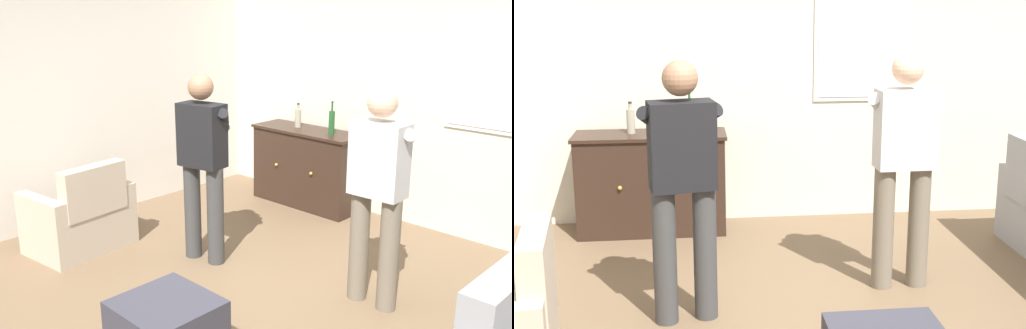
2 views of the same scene
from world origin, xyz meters
The scene contains 6 objects.
wall_back_with_window centered at (0.02, 2.66, 1.40)m, with size 5.20×0.15×2.80m.
sideboard_cabinet centered at (-1.16, 2.30, 0.44)m, with size 1.31×0.49×0.88m.
bottle_wine_green centered at (-0.82, 2.28, 1.02)m, with size 0.07×0.07×0.36m.
bottle_liquor_amber centered at (-1.32, 2.32, 1.00)m, with size 0.07×0.07×0.28m.
person_standing_left centered at (-0.87, 0.51, 0.94)m, with size 0.55×0.51×1.68m.
person_standing_right centered at (0.66, 0.89, 0.94)m, with size 0.56×0.48×1.68m.
Camera 2 is at (-0.82, -3.80, 2.07)m, focal length 50.00 mm.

